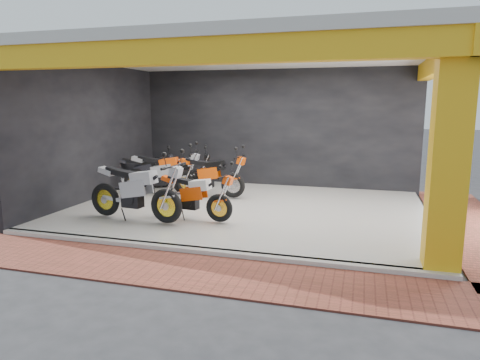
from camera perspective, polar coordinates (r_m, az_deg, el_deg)
The scene contains 17 objects.
ground at distance 8.25m, azimuth -2.77°, elevation -7.50°, with size 80.00×80.00×0.00m, color #2D2D30.
showroom_floor at distance 10.08m, azimuth 0.92°, elevation -3.94°, with size 8.00×6.00×0.10m, color silver.
showroom_ceiling at distance 9.84m, azimuth 0.98°, elevation 16.55°, with size 8.40×6.40×0.20m, color beige.
back_wall at distance 12.82m, azimuth 4.63°, elevation 6.73°, with size 8.20×0.20×3.50m, color black.
left_wall at distance 11.58m, azimuth -19.14°, elevation 5.86°, with size 0.20×6.20×3.50m, color black.
corner_column at distance 6.83m, azimuth 26.07°, elevation 2.84°, with size 0.50×0.50×3.50m, color gold.
header_beam_front at distance 6.98m, azimuth -5.80°, elevation 16.70°, with size 8.40×0.30×0.40m, color gold.
header_beam_right at distance 9.58m, azimuth 25.52°, elevation 13.98°, with size 0.30×6.40×0.40m, color gold.
floor_kerb at distance 7.33m, azimuth -5.40°, elevation -9.41°, with size 8.00×0.20×0.10m, color silver.
paver_front at distance 6.67m, azimuth -7.91°, elevation -11.80°, with size 9.00×1.40×0.03m, color brown.
paver_right at distance 10.00m, azimuth 28.63°, elevation -5.51°, with size 1.40×7.00×0.03m, color brown.
moto_hero at distance 8.64m, azimuth -2.80°, elevation -1.93°, with size 1.94×0.72×1.19m, color #EA4609, non-canonical shape.
moto_row_a at distance 8.63m, azimuth -9.85°, elevation -1.23°, with size 2.36×0.87×1.44m, color #9C9EA3, non-canonical shape.
moto_row_b at distance 10.89m, azimuth -0.95°, elevation 0.88°, with size 2.13×0.79×1.30m, color #E14B09, non-canonical shape.
moto_row_c at distance 11.36m, azimuth -7.06°, elevation 1.32°, with size 2.21×0.82×1.35m, color #9A9CA1, non-canonical shape.
moto_row_d at distance 12.51m, azimuth -10.14°, elevation 1.59°, with size 1.90×0.70×1.16m, color black, non-canonical shape.
moto_row_e at distance 12.36m, azimuth -5.30°, elevation 1.65°, with size 1.92×0.71×1.18m, color black, non-canonical shape.
Camera 1 is at (2.57, -7.43, 2.49)m, focal length 32.00 mm.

